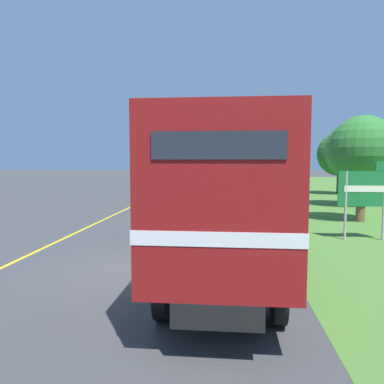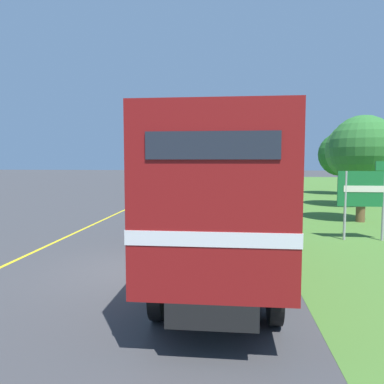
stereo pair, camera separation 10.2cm
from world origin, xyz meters
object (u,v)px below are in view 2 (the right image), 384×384
(horse_trailer_truck, at_px, (220,193))
(roadside_tree_far, at_px, (341,154))
(lead_car_red_ahead, at_px, (228,177))
(lead_car_grey_ahead, at_px, (205,173))
(roadside_tree_mid, at_px, (357,151))
(delineator_post, at_px, (290,237))
(lead_car_white, at_px, (175,184))
(highway_sign, at_px, (366,191))
(roadside_tree_near, at_px, (363,148))

(horse_trailer_truck, bearing_deg, roadside_tree_far, 68.30)
(lead_car_red_ahead, relative_size, lead_car_grey_ahead, 0.94)
(roadside_tree_mid, relative_size, delineator_post, 5.44)
(roadside_tree_far, bearing_deg, lead_car_red_ahead, 134.80)
(lead_car_white, xyz_separation_m, lead_car_grey_ahead, (0.35, 27.44, -0.01))
(lead_car_red_ahead, height_order, highway_sign, highway_sign)
(horse_trailer_truck, relative_size, delineator_post, 9.12)
(lead_car_white, relative_size, roadside_tree_near, 0.95)
(roadside_tree_mid, bearing_deg, horse_trailer_truck, -117.90)
(horse_trailer_truck, height_order, delineator_post, horse_trailer_truck)
(lead_car_red_ahead, distance_m, roadside_tree_mid, 19.63)
(highway_sign, xyz_separation_m, roadside_tree_near, (1.21, 4.07, 1.59))
(highway_sign, xyz_separation_m, delineator_post, (-2.86, -2.21, -1.21))
(roadside_tree_far, relative_size, delineator_post, 5.35)
(lead_car_red_ahead, height_order, delineator_post, lead_car_red_ahead)
(lead_car_grey_ahead, distance_m, roadside_tree_far, 26.91)
(lead_car_red_ahead, bearing_deg, highway_sign, -79.82)
(lead_car_grey_ahead, distance_m, delineator_post, 44.59)
(roadside_tree_near, distance_m, roadside_tree_mid, 6.12)
(highway_sign, bearing_deg, roadside_tree_mid, 74.17)
(lead_car_white, xyz_separation_m, delineator_post, (6.02, -16.78, -0.52))
(roadside_tree_mid, bearing_deg, lead_car_grey_ahead, 109.51)
(delineator_post, bearing_deg, roadside_tree_near, 57.08)
(horse_trailer_truck, xyz_separation_m, lead_car_grey_ahead, (-3.65, 46.59, -0.98))
(lead_car_red_ahead, bearing_deg, lead_car_grey_ahead, 103.98)
(lead_car_white, xyz_separation_m, roadside_tree_far, (13.18, 3.89, 2.26))
(lead_car_grey_ahead, distance_m, roadside_tree_mid, 34.07)
(highway_sign, distance_m, delineator_post, 3.82)
(lead_car_white, height_order, roadside_tree_near, roadside_tree_near)
(lead_car_white, bearing_deg, highway_sign, -58.63)
(lead_car_red_ahead, xyz_separation_m, lead_car_grey_ahead, (-3.53, 14.19, 0.05))
(lead_car_grey_ahead, bearing_deg, horse_trailer_truck, -85.52)
(lead_car_white, xyz_separation_m, lead_car_red_ahead, (3.89, 13.25, -0.06))
(lead_car_red_ahead, relative_size, delineator_post, 4.54)
(horse_trailer_truck, height_order, roadside_tree_mid, roadside_tree_mid)
(highway_sign, distance_m, roadside_tree_mid, 10.49)
(highway_sign, height_order, delineator_post, highway_sign)
(roadside_tree_far, bearing_deg, lead_car_grey_ahead, 118.57)
(lead_car_red_ahead, xyz_separation_m, roadside_tree_near, (6.20, -23.75, 2.34))
(lead_car_grey_ahead, relative_size, delineator_post, 4.84)
(lead_car_grey_ahead, relative_size, roadside_tree_near, 0.96)
(roadside_tree_mid, height_order, delineator_post, roadside_tree_mid)
(lead_car_grey_ahead, bearing_deg, roadside_tree_far, -61.43)
(lead_car_red_ahead, xyz_separation_m, delineator_post, (2.13, -30.03, -0.46))
(roadside_tree_mid, bearing_deg, lead_car_white, 158.55)
(highway_sign, bearing_deg, lead_car_grey_ahead, 101.48)
(lead_car_red_ahead, bearing_deg, roadside_tree_far, -45.20)
(horse_trailer_truck, distance_m, highway_sign, 6.70)
(roadside_tree_near, bearing_deg, horse_trailer_truck, -125.12)
(lead_car_grey_ahead, xyz_separation_m, roadside_tree_mid, (11.35, -32.04, 2.34))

